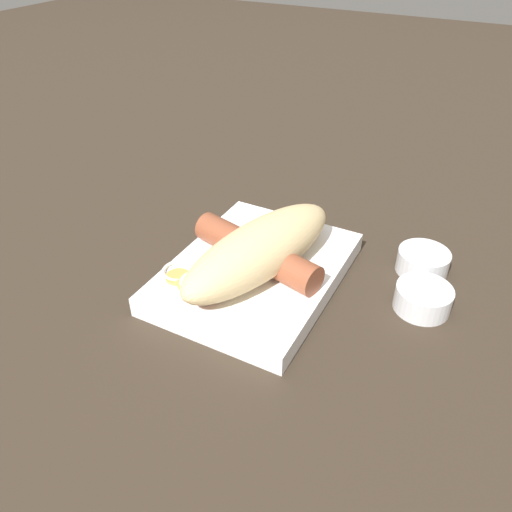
% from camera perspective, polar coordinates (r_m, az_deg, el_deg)
% --- Properties ---
extents(ground_plane, '(3.00, 3.00, 0.00)m').
position_cam_1_polar(ground_plane, '(0.52, 0.00, -2.77)').
color(ground_plane, '#33281E').
extents(food_tray, '(0.21, 0.16, 0.02)m').
position_cam_1_polar(food_tray, '(0.52, 0.00, -1.86)').
color(food_tray, white).
rests_on(food_tray, ground_plane).
extents(bread_roll, '(0.21, 0.11, 0.05)m').
position_cam_1_polar(bread_roll, '(0.49, 0.49, 0.77)').
color(bread_roll, '#DBBC84').
rests_on(bread_roll, food_tray).
extents(sausage, '(0.17, 0.15, 0.03)m').
position_cam_1_polar(sausage, '(0.50, 0.30, 0.37)').
color(sausage, brown).
rests_on(sausage, food_tray).
extents(pickled_veggies, '(0.06, 0.07, 0.01)m').
position_cam_1_polar(pickled_veggies, '(0.49, -6.70, -2.68)').
color(pickled_veggies, '#F99E4C').
rests_on(pickled_veggies, food_tray).
extents(condiment_cup_near, '(0.05, 0.05, 0.02)m').
position_cam_1_polar(condiment_cup_near, '(0.51, 18.51, -4.72)').
color(condiment_cup_near, silver).
rests_on(condiment_cup_near, ground_plane).
extents(condiment_cup_far, '(0.05, 0.05, 0.02)m').
position_cam_1_polar(condiment_cup_far, '(0.56, 18.50, -0.72)').
color(condiment_cup_far, silver).
rests_on(condiment_cup_far, ground_plane).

